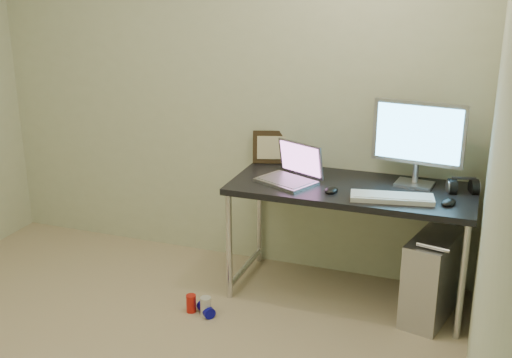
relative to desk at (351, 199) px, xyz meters
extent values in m
cube|color=beige|center=(-0.98, 0.33, 0.58)|extent=(3.50, 0.02, 2.50)
cube|color=beige|center=(0.77, -1.42, 0.58)|extent=(0.02, 3.50, 2.50)
cube|color=black|center=(0.00, 0.00, 0.06)|extent=(1.49, 0.65, 0.04)
cylinder|color=silver|center=(-0.70, -0.29, -0.31)|extent=(0.04, 0.04, 0.71)
cylinder|color=silver|center=(-0.70, 0.29, -0.31)|extent=(0.04, 0.04, 0.71)
cylinder|color=silver|center=(0.70, -0.29, -0.31)|extent=(0.04, 0.04, 0.71)
cylinder|color=silver|center=(0.70, 0.29, -0.31)|extent=(0.04, 0.04, 0.71)
cylinder|color=silver|center=(-0.70, 0.00, -0.59)|extent=(0.04, 0.57, 0.04)
cylinder|color=silver|center=(0.70, 0.00, -0.59)|extent=(0.04, 0.57, 0.04)
cube|color=silver|center=(0.53, -0.09, -0.40)|extent=(0.33, 0.54, 0.53)
cylinder|color=#B0AFB6|center=(0.53, -0.30, -0.12)|extent=(0.19, 0.07, 0.03)
cylinder|color=#B0AFB6|center=(0.53, 0.12, -0.12)|extent=(0.19, 0.07, 0.03)
cylinder|color=black|center=(0.48, 0.28, -0.27)|extent=(0.01, 0.16, 0.69)
cylinder|color=black|center=(0.57, 0.26, -0.29)|extent=(0.02, 0.11, 0.71)
cylinder|color=red|center=(-0.86, -0.54, -0.61)|extent=(0.07, 0.07, 0.11)
cylinder|color=silver|center=(-0.75, -0.55, -0.60)|extent=(0.07, 0.07, 0.12)
cylinder|color=#0C0B9F|center=(-0.76, -0.54, -0.63)|extent=(0.14, 0.14, 0.07)
cube|color=#B0AFB6|center=(-0.40, -0.08, 0.09)|extent=(0.41, 0.36, 0.02)
cube|color=gray|center=(-0.40, -0.08, 0.10)|extent=(0.36, 0.31, 0.00)
cube|color=gray|center=(-0.34, 0.05, 0.21)|extent=(0.33, 0.19, 0.22)
cube|color=#884E84|center=(-0.34, 0.04, 0.21)|extent=(0.30, 0.16, 0.19)
cube|color=#B0AFB6|center=(0.36, 0.15, 0.09)|extent=(0.24, 0.19, 0.02)
cylinder|color=#B0AFB6|center=(0.36, 0.17, 0.16)|extent=(0.04, 0.04, 0.12)
cube|color=#B0AFB6|center=(0.36, 0.16, 0.41)|extent=(0.56, 0.10, 0.39)
cube|color=#52AFE2|center=(0.36, 0.14, 0.41)|extent=(0.50, 0.07, 0.33)
cube|color=silver|center=(0.27, -0.16, 0.10)|extent=(0.49, 0.24, 0.03)
ellipsoid|color=black|center=(0.58, -0.12, 0.10)|extent=(0.11, 0.14, 0.04)
ellipsoid|color=black|center=(-0.09, -0.15, 0.10)|extent=(0.09, 0.13, 0.04)
cylinder|color=black|center=(0.58, 0.12, 0.11)|extent=(0.07, 0.12, 0.11)
cylinder|color=black|center=(0.71, 0.12, 0.11)|extent=(0.07, 0.12, 0.11)
cube|color=black|center=(0.65, 0.12, 0.17)|extent=(0.14, 0.06, 0.01)
cube|color=black|center=(-0.61, 0.30, 0.20)|extent=(0.29, 0.16, 0.23)
cylinder|color=silver|center=(-0.42, 0.24, 0.13)|extent=(0.01, 0.01, 0.10)
cylinder|color=silver|center=(-0.42, 0.24, 0.19)|extent=(0.05, 0.04, 0.04)
camera|label=1|loc=(0.71, -3.70, 1.38)|focal=45.00mm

